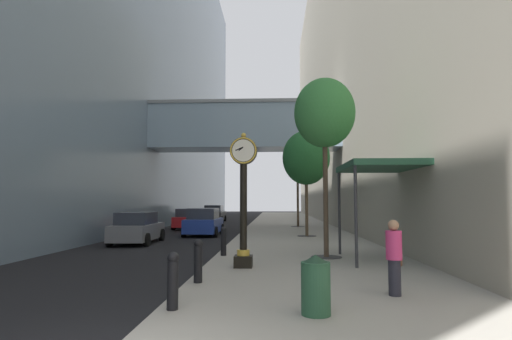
{
  "coord_description": "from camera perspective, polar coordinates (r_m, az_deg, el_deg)",
  "views": [
    {
      "loc": [
        2.21,
        -4.96,
        2.14
      ],
      "look_at": [
        1.05,
        20.49,
        4.09
      ],
      "focal_mm": 28.69,
      "sensor_mm": 36.0,
      "label": 1
    }
  ],
  "objects": [
    {
      "name": "storefront_awning",
      "position": [
        14.71,
        16.58,
        0.26
      ],
      "size": [
        2.4,
        3.6,
        3.3
      ],
      "color": "#235138",
      "rests_on": "sidewalk_right"
    },
    {
      "name": "bollard_second",
      "position": [
        10.44,
        -8.07,
        -12.3
      ],
      "size": [
        0.22,
        0.22,
        1.06
      ],
      "color": "black",
      "rests_on": "sidewalk_right"
    },
    {
      "name": "bollard_nearest",
      "position": [
        8.01,
        -11.53,
        -14.7
      ],
      "size": [
        0.22,
        0.22,
        1.06
      ],
      "color": "black",
      "rests_on": "sidewalk_right"
    },
    {
      "name": "bollard_fourth",
      "position": [
        15.4,
        -4.55,
        -9.76
      ],
      "size": [
        0.22,
        0.22,
        1.06
      ],
      "color": "black",
      "rests_on": "sidewalk_right"
    },
    {
      "name": "building_block_right",
      "position": [
        38.59,
        17.07,
        16.18
      ],
      "size": [
        9.0,
        80.0,
        31.14
      ],
      "color": "#A89E89",
      "rests_on": "ground"
    },
    {
      "name": "sidewalk_right",
      "position": [
        35.05,
        4.76,
        -7.76
      ],
      "size": [
        7.01,
        80.0,
        0.14
      ],
      "primitive_type": "cube",
      "color": "#9E998E",
      "rests_on": "ground"
    },
    {
      "name": "pedestrian_walking",
      "position": [
        9.41,
        18.71,
        -11.25
      ],
      "size": [
        0.47,
        0.52,
        1.6
      ],
      "color": "#23232D",
      "rests_on": "sidewalk_right"
    },
    {
      "name": "street_clock",
      "position": [
        12.61,
        -1.76,
        -3.2
      ],
      "size": [
        0.84,
        0.55,
        4.13
      ],
      "color": "black",
      "rests_on": "sidewalk_right"
    },
    {
      "name": "building_block_left",
      "position": [
        40.63,
        -18.13,
        18.53
      ],
      "size": [
        23.26,
        80.0,
        35.75
      ],
      "color": "slate",
      "rests_on": "ground"
    },
    {
      "name": "ground_plane",
      "position": [
        32.11,
        -1.36,
        -8.21
      ],
      "size": [
        110.0,
        110.0,
        0.0
      ],
      "primitive_type": "plane",
      "color": "black",
      "rests_on": "ground"
    },
    {
      "name": "trash_bin",
      "position": [
        7.59,
        8.32,
        -15.43
      ],
      "size": [
        0.53,
        0.53,
        1.05
      ],
      "color": "#234C33",
      "rests_on": "sidewalk_right"
    },
    {
      "name": "street_tree_near",
      "position": [
        15.37,
        9.53,
        7.71
      ],
      "size": [
        2.23,
        2.23,
        6.53
      ],
      "color": "#333335",
      "rests_on": "sidewalk_right"
    },
    {
      "name": "car_red_trailing",
      "position": [
        32.32,
        -9.33,
        -6.76
      ],
      "size": [
        2.06,
        4.16,
        1.57
      ],
      "color": "#AD191E",
      "rests_on": "ground"
    },
    {
      "name": "car_black_near",
      "position": [
        42.87,
        -5.82,
        -6.1
      ],
      "size": [
        2.1,
        4.61,
        1.74
      ],
      "color": "black",
      "rests_on": "ground"
    },
    {
      "name": "street_tree_mid_near",
      "position": [
        24.04,
        7.0,
        1.67
      ],
      "size": [
        2.76,
        2.76,
        6.13
      ],
      "color": "#333335",
      "rests_on": "sidewalk_right"
    },
    {
      "name": "car_grey_mid",
      "position": [
        21.83,
        -16.21,
        -7.79
      ],
      "size": [
        2.09,
        4.31,
        1.59
      ],
      "color": "slate",
      "rests_on": "ground"
    },
    {
      "name": "street_tree_mid_far",
      "position": [
        32.95,
        5.81,
        0.9
      ],
      "size": [
        2.07,
        2.07,
        6.27
      ],
      "color": "#333335",
      "rests_on": "sidewalk_right"
    },
    {
      "name": "car_blue_far",
      "position": [
        26.02,
        -7.29,
        -7.25
      ],
      "size": [
        2.15,
        4.04,
        1.71
      ],
      "color": "navy",
      "rests_on": "ground"
    }
  ]
}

